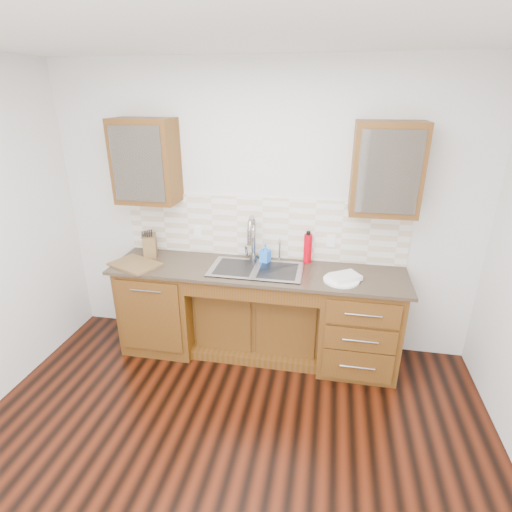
% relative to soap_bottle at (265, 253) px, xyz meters
% --- Properties ---
extents(ground, '(4.00, 3.50, 0.10)m').
position_rel_soap_bottle_xyz_m(ground, '(-0.05, -1.59, -1.05)').
color(ground, '#391206').
extents(ceiling, '(4.00, 3.50, 0.10)m').
position_rel_soap_bottle_xyz_m(ceiling, '(-0.05, -1.59, 1.75)').
color(ceiling, white).
rests_on(ceiling, wall_back).
extents(wall_back, '(4.00, 0.10, 2.70)m').
position_rel_soap_bottle_xyz_m(wall_back, '(-0.05, 0.21, 0.35)').
color(wall_back, silver).
rests_on(wall_back, ground).
extents(base_cabinet_left, '(0.70, 0.62, 0.88)m').
position_rel_soap_bottle_xyz_m(base_cabinet_left, '(-1.00, -0.15, -0.56)').
color(base_cabinet_left, '#593014').
rests_on(base_cabinet_left, ground).
extents(base_cabinet_center, '(1.20, 0.44, 0.70)m').
position_rel_soap_bottle_xyz_m(base_cabinet_center, '(-0.05, -0.06, -0.65)').
color(base_cabinet_center, '#593014').
rests_on(base_cabinet_center, ground).
extents(base_cabinet_right, '(0.70, 0.62, 0.88)m').
position_rel_soap_bottle_xyz_m(base_cabinet_right, '(0.90, -0.15, -0.56)').
color(base_cabinet_right, '#593014').
rests_on(base_cabinet_right, ground).
extents(countertop, '(2.70, 0.65, 0.03)m').
position_rel_soap_bottle_xyz_m(countertop, '(-0.05, -0.17, -0.11)').
color(countertop, '#84705B').
rests_on(countertop, base_cabinet_left).
extents(backsplash, '(2.70, 0.02, 0.59)m').
position_rel_soap_bottle_xyz_m(backsplash, '(-0.05, 0.15, 0.20)').
color(backsplash, beige).
rests_on(backsplash, wall_back).
extents(sink, '(0.84, 0.46, 0.19)m').
position_rel_soap_bottle_xyz_m(sink, '(-0.05, -0.18, -0.18)').
color(sink, '#9E9EA5').
rests_on(sink, countertop).
extents(faucet, '(0.04, 0.04, 0.40)m').
position_rel_soap_bottle_xyz_m(faucet, '(-0.12, 0.05, 0.11)').
color(faucet, '#999993').
rests_on(faucet, countertop).
extents(filter_tap, '(0.02, 0.02, 0.24)m').
position_rel_soap_bottle_xyz_m(filter_tap, '(0.13, 0.06, 0.03)').
color(filter_tap, '#999993').
rests_on(filter_tap, countertop).
extents(upper_cabinet_left, '(0.55, 0.34, 0.75)m').
position_rel_soap_bottle_xyz_m(upper_cabinet_left, '(-1.10, -0.01, 0.82)').
color(upper_cabinet_left, '#593014').
rests_on(upper_cabinet_left, wall_back).
extents(upper_cabinet_right, '(0.55, 0.34, 0.75)m').
position_rel_soap_bottle_xyz_m(upper_cabinet_right, '(1.00, -0.01, 0.82)').
color(upper_cabinet_right, '#593014').
rests_on(upper_cabinet_right, wall_back).
extents(outlet_left, '(0.08, 0.01, 0.12)m').
position_rel_soap_bottle_xyz_m(outlet_left, '(-0.70, 0.13, 0.12)').
color(outlet_left, white).
rests_on(outlet_left, backsplash).
extents(outlet_right, '(0.08, 0.01, 0.12)m').
position_rel_soap_bottle_xyz_m(outlet_right, '(0.60, 0.13, 0.12)').
color(outlet_right, white).
rests_on(outlet_right, backsplash).
extents(soap_bottle, '(0.11, 0.11, 0.18)m').
position_rel_soap_bottle_xyz_m(soap_bottle, '(0.00, 0.00, 0.00)').
color(soap_bottle, '#2776F0').
rests_on(soap_bottle, countertop).
extents(water_bottle, '(0.09, 0.09, 0.28)m').
position_rel_soap_bottle_xyz_m(water_bottle, '(0.39, 0.08, 0.05)').
color(water_bottle, '#C00010').
rests_on(water_bottle, countertop).
extents(plate, '(0.36, 0.36, 0.02)m').
position_rel_soap_bottle_xyz_m(plate, '(0.71, -0.28, -0.08)').
color(plate, white).
rests_on(plate, countertop).
extents(dish_towel, '(0.30, 0.28, 0.04)m').
position_rel_soap_bottle_xyz_m(dish_towel, '(0.73, -0.25, -0.06)').
color(dish_towel, silver).
rests_on(dish_towel, plate).
extents(knife_block, '(0.18, 0.22, 0.21)m').
position_rel_soap_bottle_xyz_m(knife_block, '(-1.14, -0.04, 0.01)').
color(knife_block, olive).
rests_on(knife_block, countertop).
extents(cutting_board, '(0.53, 0.46, 0.02)m').
position_rel_soap_bottle_xyz_m(cutting_board, '(-1.18, -0.29, -0.08)').
color(cutting_board, brown).
rests_on(cutting_board, countertop).
extents(cup_left_a, '(0.15, 0.15, 0.10)m').
position_rel_soap_bottle_xyz_m(cup_left_a, '(-1.26, -0.01, 0.77)').
color(cup_left_a, silver).
rests_on(cup_left_a, upper_cabinet_left).
extents(cup_left_b, '(0.12, 0.12, 0.10)m').
position_rel_soap_bottle_xyz_m(cup_left_b, '(-0.95, -0.01, 0.77)').
color(cup_left_b, white).
rests_on(cup_left_b, upper_cabinet_left).
extents(cup_right_a, '(0.14, 0.14, 0.09)m').
position_rel_soap_bottle_xyz_m(cup_right_a, '(0.84, -0.01, 0.77)').
color(cup_right_a, silver).
rests_on(cup_right_a, upper_cabinet_right).
extents(cup_right_b, '(0.13, 0.13, 0.10)m').
position_rel_soap_bottle_xyz_m(cup_right_b, '(1.12, -0.01, 0.77)').
color(cup_right_b, white).
rests_on(cup_right_b, upper_cabinet_right).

